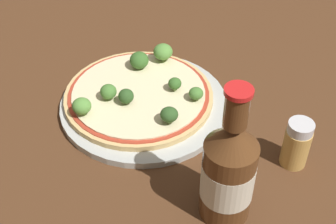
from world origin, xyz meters
TOP-DOWN VIEW (x-y plane):
  - ground_plane at (0.00, 0.00)m, footprint 3.00×3.00m
  - plate at (-0.00, -0.00)m, footprint 0.29×0.29m
  - pizza at (-0.01, -0.00)m, footprint 0.25×0.25m
  - broccoli_floret_0 at (0.08, -0.02)m, footprint 0.03×0.03m
  - broccoli_floret_1 at (-0.04, -0.05)m, footprint 0.03×0.03m
  - broccoli_floret_2 at (0.07, 0.05)m, footprint 0.02×0.02m
  - broccoli_floret_3 at (-0.05, 0.10)m, footprint 0.04×0.04m
  - broccoli_floret_4 at (-0.06, 0.05)m, footprint 0.03×0.03m
  - broccoli_floret_5 at (0.03, 0.05)m, footprint 0.02×0.02m
  - broccoli_floret_6 at (-0.04, -0.10)m, footprint 0.03×0.03m
  - broccoli_floret_7 at (-0.01, -0.03)m, footprint 0.03×0.03m
  - beer_bottle at (0.23, -0.08)m, footprint 0.07×0.07m
  - pepper_shaker at (0.25, 0.07)m, footprint 0.04×0.04m

SIDE VIEW (x-z plane):
  - ground_plane at x=0.00m, z-range 0.00..0.00m
  - plate at x=0.00m, z-range 0.00..0.01m
  - pizza at x=-0.01m, z-range 0.01..0.03m
  - broccoli_floret_2 at x=0.07m, z-range 0.03..0.05m
  - pepper_shaker at x=0.25m, z-range 0.00..0.08m
  - broccoli_floret_5 at x=0.03m, z-range 0.03..0.05m
  - broccoli_floret_1 at x=-0.04m, z-range 0.03..0.05m
  - broccoli_floret_7 at x=-0.01m, z-range 0.03..0.05m
  - broccoli_floret_6 at x=-0.04m, z-range 0.03..0.06m
  - broccoli_floret_4 at x=-0.06m, z-range 0.03..0.06m
  - broccoli_floret_0 at x=0.08m, z-range 0.03..0.06m
  - broccoli_floret_3 at x=-0.05m, z-range 0.03..0.06m
  - beer_bottle at x=0.23m, z-range -0.03..0.19m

